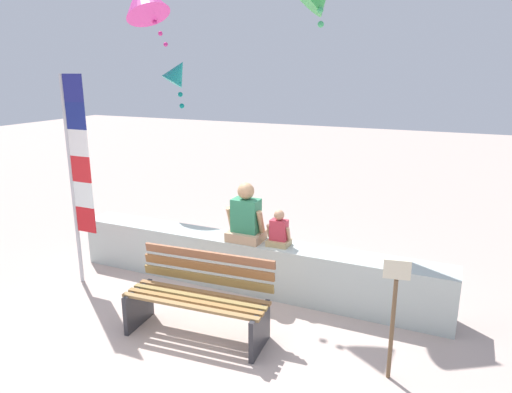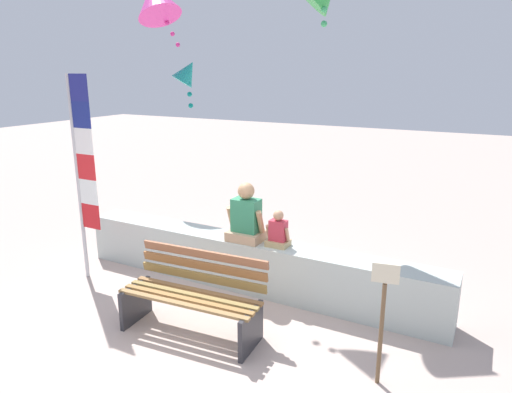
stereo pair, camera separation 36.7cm
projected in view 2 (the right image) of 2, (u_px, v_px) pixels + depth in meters
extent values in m
plane|color=#B8A196|center=(192.00, 335.00, 5.11)|extent=(40.00, 40.00, 0.00)
cube|color=#B3BFB8|center=(250.00, 264.00, 6.16)|extent=(5.14, 0.46, 0.68)
cube|color=olive|center=(181.00, 304.00, 4.87)|extent=(1.59, 0.19, 0.03)
cube|color=olive|center=(187.00, 299.00, 4.97)|extent=(1.59, 0.19, 0.03)
cube|color=olive|center=(192.00, 295.00, 5.07)|extent=(1.59, 0.19, 0.03)
cube|color=olive|center=(197.00, 291.00, 5.17)|extent=(1.59, 0.19, 0.03)
cube|color=olive|center=(202.00, 277.00, 5.23)|extent=(1.59, 0.16, 0.10)
cube|color=#925D34|center=(203.00, 266.00, 5.22)|extent=(1.59, 0.16, 0.10)
cube|color=#925C3F|center=(203.00, 254.00, 5.20)|extent=(1.59, 0.16, 0.10)
cube|color=#2D2D33|center=(136.00, 303.00, 5.36)|extent=(0.09, 0.53, 0.45)
cube|color=#2D2D33|center=(251.00, 330.00, 4.79)|extent=(0.09, 0.53, 0.45)
cube|color=tan|center=(246.00, 235.00, 6.05)|extent=(0.45, 0.37, 0.12)
cube|color=#32855D|center=(246.00, 215.00, 5.98)|extent=(0.35, 0.23, 0.43)
cylinder|color=tan|center=(231.00, 217.00, 6.07)|extent=(0.07, 0.17, 0.31)
cylinder|color=tan|center=(260.00, 222.00, 5.87)|extent=(0.07, 0.17, 0.31)
sphere|color=tan|center=(246.00, 191.00, 5.89)|extent=(0.22, 0.22, 0.22)
cube|color=tan|center=(278.00, 243.00, 5.85)|extent=(0.27, 0.22, 0.07)
cube|color=#C23445|center=(278.00, 230.00, 5.80)|extent=(0.21, 0.14, 0.26)
cylinder|color=tan|center=(268.00, 231.00, 5.86)|extent=(0.04, 0.11, 0.19)
cylinder|color=tan|center=(287.00, 235.00, 5.74)|extent=(0.04, 0.11, 0.19)
sphere|color=tan|center=(278.00, 215.00, 5.75)|extent=(0.13, 0.13, 0.13)
cylinder|color=#B7B7BC|center=(78.00, 181.00, 6.22)|extent=(0.05, 0.05, 2.79)
cube|color=red|center=(91.00, 216.00, 6.26)|extent=(0.31, 0.02, 0.34)
cube|color=white|center=(89.00, 192.00, 6.17)|extent=(0.31, 0.02, 0.34)
cube|color=red|center=(86.00, 167.00, 6.08)|extent=(0.31, 0.02, 0.34)
cube|color=white|center=(84.00, 141.00, 6.00)|extent=(0.31, 0.02, 0.34)
cube|color=navy|center=(81.00, 115.00, 5.91)|extent=(0.31, 0.02, 0.34)
cube|color=navy|center=(78.00, 87.00, 5.82)|extent=(0.31, 0.02, 0.34)
sphere|color=#3AAC65|center=(324.00, 9.00, 5.84)|extent=(0.08, 0.08, 0.08)
sphere|color=#3AAC65|center=(324.00, 24.00, 5.79)|extent=(0.08, 0.08, 0.08)
cone|color=#DB3D9E|center=(156.00, 0.00, 7.96)|extent=(1.17, 1.06, 0.88)
sphere|color=#D02E85|center=(161.00, 12.00, 8.07)|extent=(0.08, 0.08, 0.08)
sphere|color=#D02E85|center=(167.00, 23.00, 8.18)|extent=(0.08, 0.08, 0.08)
sphere|color=#D02E85|center=(173.00, 34.00, 8.29)|extent=(0.08, 0.08, 0.08)
sphere|color=#D02E85|center=(178.00, 45.00, 8.40)|extent=(0.08, 0.08, 0.08)
cone|color=teal|center=(187.00, 72.00, 7.82)|extent=(0.65, 0.64, 0.53)
sphere|color=#0C847A|center=(188.00, 83.00, 7.77)|extent=(0.08, 0.08, 0.08)
sphere|color=#0C847A|center=(190.00, 94.00, 7.72)|extent=(0.08, 0.08, 0.08)
sphere|color=#0C847A|center=(191.00, 106.00, 7.68)|extent=(0.08, 0.08, 0.08)
cylinder|color=brown|center=(381.00, 335.00, 4.21)|extent=(0.04, 0.04, 1.01)
cube|color=beige|center=(386.00, 273.00, 4.05)|extent=(0.24, 0.06, 0.18)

